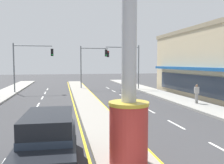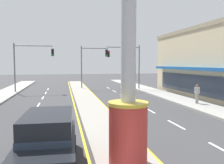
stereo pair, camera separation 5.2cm
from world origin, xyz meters
TOP-DOWN VIEW (x-y plane):
  - median_strip at (0.00, 18.00)m, footprint 2.23×52.00m
  - sidewalk_right at (9.10, 16.00)m, footprint 2.76×60.00m
  - lane_markings at (-0.00, 16.65)m, footprint 8.97×52.00m
  - district_sign at (-0.00, 4.14)m, footprint 6.85×1.42m
  - traffic_light_left_side at (-6.35, 27.23)m, footprint 4.86×0.46m
  - traffic_light_right_side at (6.35, 27.48)m, footprint 4.86×0.46m
  - traffic_light_median_far at (1.88, 30.55)m, footprint 4.20×0.46m
  - suv_near_left_lane at (-2.76, 4.80)m, footprint 2.12×4.68m
  - pedestrian_near_kerb at (9.29, 14.89)m, footprint 0.45×0.35m

SIDE VIEW (x-z plane):
  - lane_markings at x=0.00m, z-range 0.00..0.01m
  - median_strip at x=0.00m, z-range 0.00..0.14m
  - sidewalk_right at x=9.10m, z-range 0.00..0.18m
  - suv_near_left_lane at x=-2.76m, z-range 0.03..1.93m
  - pedestrian_near_kerb at x=9.29m, z-range 0.29..1.96m
  - district_sign at x=0.00m, z-range -0.15..8.11m
  - traffic_light_median_far at x=1.88m, z-range 1.09..7.29m
  - traffic_light_left_side at x=-6.35m, z-range 1.15..7.35m
  - traffic_light_right_side at x=6.35m, z-range 1.15..7.35m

